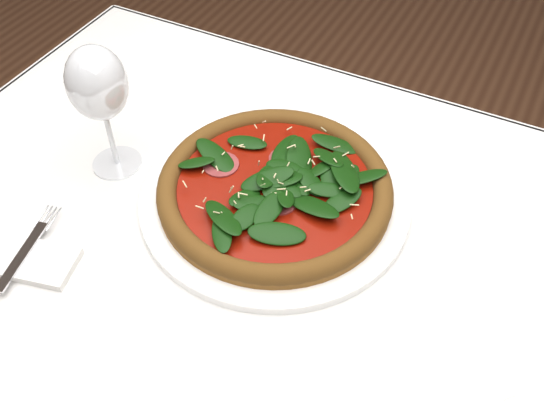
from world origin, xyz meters
The scene contains 6 objects.
dining_table centered at (0.00, 0.00, 0.65)m, with size 1.21×0.81×0.75m.
plate centered at (-0.06, 0.07, 0.76)m, with size 0.38×0.38×0.02m.
pizza centered at (-0.06, 0.07, 0.78)m, with size 0.35×0.35×0.04m.
wine_glass centered at (-0.31, 0.03, 0.89)m, with size 0.08×0.08×0.20m.
napkin centered at (-0.30, -0.18, 0.76)m, with size 0.14×0.06×0.01m, color white.
fork centered at (-0.31, -0.15, 0.76)m, with size 0.05×0.15×0.00m.
Camera 1 is at (0.20, -0.46, 1.38)m, focal length 40.00 mm.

